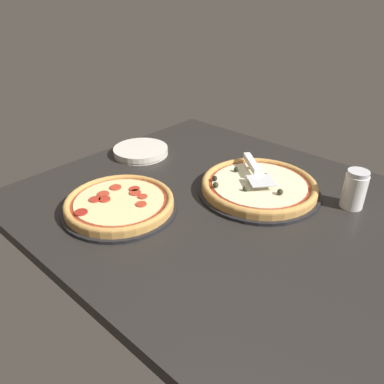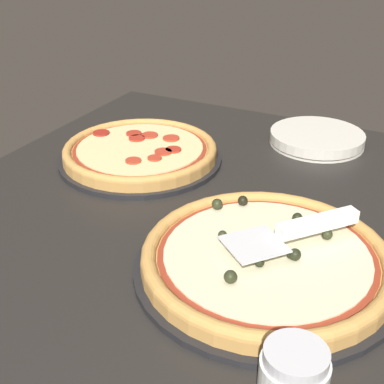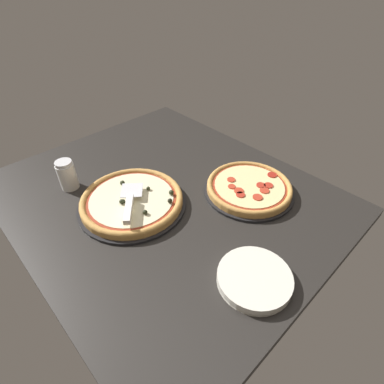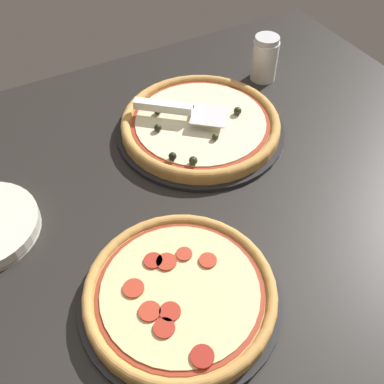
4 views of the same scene
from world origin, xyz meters
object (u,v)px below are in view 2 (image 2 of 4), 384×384
Objects in this scene: pizza_front at (266,257)px; pizza_back at (140,150)px; plate_stack at (317,138)px; serving_spatula at (306,227)px.

pizza_front is 44.18cm from pizza_back.
plate_stack is at bearing 6.81° from pizza_front.
pizza_front is 7.41cm from serving_spatula.
pizza_front is 1.15× the size of pizza_back.
serving_spatula reaches higher than pizza_front.
pizza_back is at bearing 130.26° from plate_stack.
plate_stack is (26.01, -30.71, -1.12)cm from pizza_back.
serving_spatula is (5.15, -4.06, 3.44)cm from pizza_front.
pizza_back is 45.30cm from serving_spatula.
pizza_front reaches higher than pizza_back.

